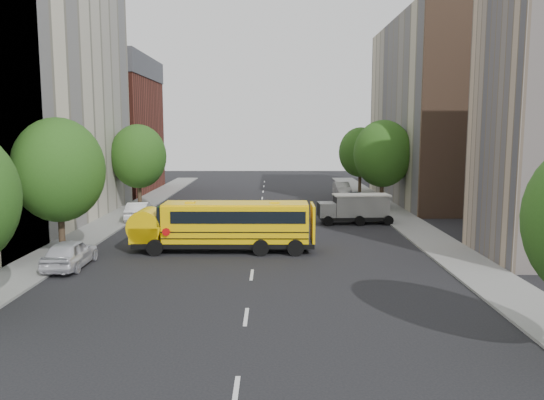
{
  "coord_description": "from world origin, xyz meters",
  "views": [
    {
      "loc": [
        0.99,
        -33.74,
        7.19
      ],
      "look_at": [
        1.02,
        2.0,
        2.46
      ],
      "focal_mm": 35.0,
      "sensor_mm": 36.0,
      "label": 1
    }
  ],
  "objects_px": {
    "street_tree_1": "(59,170)",
    "parked_car_1": "(139,211)",
    "parked_car_4": "(355,200)",
    "parked_car_5": "(342,189)",
    "safari_truck": "(355,208)",
    "street_tree_5": "(360,152)",
    "street_tree_4": "(383,154)",
    "school_bus": "(223,223)",
    "parked_car_0": "(70,253)",
    "street_tree_2": "(138,156)"
  },
  "relations": [
    {
      "from": "parked_car_1",
      "to": "safari_truck",
      "type": "bearing_deg",
      "value": 170.78
    },
    {
      "from": "street_tree_2",
      "to": "street_tree_4",
      "type": "height_order",
      "value": "street_tree_4"
    },
    {
      "from": "safari_truck",
      "to": "parked_car_5",
      "type": "bearing_deg",
      "value": 82.21
    },
    {
      "from": "street_tree_4",
      "to": "school_bus",
      "type": "height_order",
      "value": "street_tree_4"
    },
    {
      "from": "safari_truck",
      "to": "street_tree_1",
      "type": "bearing_deg",
      "value": -153.39
    },
    {
      "from": "parked_car_5",
      "to": "parked_car_1",
      "type": "bearing_deg",
      "value": -139.85
    },
    {
      "from": "school_bus",
      "to": "parked_car_0",
      "type": "distance_m",
      "value": 8.63
    },
    {
      "from": "street_tree_1",
      "to": "street_tree_2",
      "type": "height_order",
      "value": "street_tree_1"
    },
    {
      "from": "street_tree_4",
      "to": "parked_car_4",
      "type": "relative_size",
      "value": 1.8
    },
    {
      "from": "street_tree_4",
      "to": "school_bus",
      "type": "relative_size",
      "value": 0.76
    },
    {
      "from": "street_tree_4",
      "to": "parked_car_1",
      "type": "height_order",
      "value": "street_tree_4"
    },
    {
      "from": "school_bus",
      "to": "parked_car_0",
      "type": "height_order",
      "value": "school_bus"
    },
    {
      "from": "parked_car_1",
      "to": "parked_car_5",
      "type": "bearing_deg",
      "value": -142.79
    },
    {
      "from": "street_tree_2",
      "to": "parked_car_5",
      "type": "relative_size",
      "value": 1.74
    },
    {
      "from": "street_tree_1",
      "to": "street_tree_4",
      "type": "height_order",
      "value": "street_tree_4"
    },
    {
      "from": "street_tree_5",
      "to": "parked_car_4",
      "type": "relative_size",
      "value": 1.67
    },
    {
      "from": "street_tree_2",
      "to": "parked_car_5",
      "type": "xyz_separation_m",
      "value": [
        19.8,
        10.57,
        -4.1
      ]
    },
    {
      "from": "street_tree_1",
      "to": "street_tree_2",
      "type": "bearing_deg",
      "value": 90.0
    },
    {
      "from": "street_tree_5",
      "to": "parked_car_1",
      "type": "xyz_separation_m",
      "value": [
        -20.6,
        -17.91,
        -3.94
      ]
    },
    {
      "from": "street_tree_4",
      "to": "school_bus",
      "type": "distance_m",
      "value": 21.4
    },
    {
      "from": "street_tree_2",
      "to": "street_tree_1",
      "type": "bearing_deg",
      "value": -90.0
    },
    {
      "from": "street_tree_4",
      "to": "street_tree_5",
      "type": "distance_m",
      "value": 12.01
    },
    {
      "from": "street_tree_1",
      "to": "safari_truck",
      "type": "relative_size",
      "value": 1.45
    },
    {
      "from": "street_tree_1",
      "to": "parked_car_1",
      "type": "relative_size",
      "value": 1.72
    },
    {
      "from": "parked_car_5",
      "to": "school_bus",
      "type": "bearing_deg",
      "value": -113.14
    },
    {
      "from": "street_tree_4",
      "to": "parked_car_0",
      "type": "height_order",
      "value": "street_tree_4"
    },
    {
      "from": "street_tree_5",
      "to": "parked_car_1",
      "type": "distance_m",
      "value": 27.58
    },
    {
      "from": "street_tree_1",
      "to": "street_tree_4",
      "type": "xyz_separation_m",
      "value": [
        22.0,
        18.0,
        0.12
      ]
    },
    {
      "from": "parked_car_5",
      "to": "parked_car_0",
      "type": "bearing_deg",
      "value": -122.29
    },
    {
      "from": "street_tree_1",
      "to": "parked_car_5",
      "type": "bearing_deg",
      "value": 55.28
    },
    {
      "from": "parked_car_5",
      "to": "parked_car_4",
      "type": "bearing_deg",
      "value": -91.7
    },
    {
      "from": "parked_car_0",
      "to": "parked_car_1",
      "type": "bearing_deg",
      "value": -90.44
    },
    {
      "from": "street_tree_1",
      "to": "parked_car_4",
      "type": "xyz_separation_m",
      "value": [
        19.8,
        19.03,
        -4.19
      ]
    },
    {
      "from": "parked_car_0",
      "to": "parked_car_4",
      "type": "height_order",
      "value": "parked_car_4"
    },
    {
      "from": "street_tree_1",
      "to": "parked_car_1",
      "type": "distance_m",
      "value": 12.88
    },
    {
      "from": "school_bus",
      "to": "street_tree_4",
      "type": "bearing_deg",
      "value": 52.61
    },
    {
      "from": "school_bus",
      "to": "parked_car_4",
      "type": "xyz_separation_m",
      "value": [
        10.72,
        17.74,
        -0.91
      ]
    },
    {
      "from": "street_tree_4",
      "to": "parked_car_5",
      "type": "xyz_separation_m",
      "value": [
        -2.2,
        10.57,
        -4.35
      ]
    },
    {
      "from": "parked_car_4",
      "to": "parked_car_5",
      "type": "xyz_separation_m",
      "value": [
        0.0,
        9.54,
        -0.04
      ]
    },
    {
      "from": "parked_car_4",
      "to": "parked_car_0",
      "type": "bearing_deg",
      "value": -126.24
    },
    {
      "from": "street_tree_4",
      "to": "parked_car_4",
      "type": "xyz_separation_m",
      "value": [
        -2.2,
        1.03,
        -4.31
      ]
    },
    {
      "from": "street_tree_2",
      "to": "parked_car_4",
      "type": "height_order",
      "value": "street_tree_2"
    },
    {
      "from": "street_tree_4",
      "to": "parked_car_5",
      "type": "distance_m",
      "value": 11.64
    },
    {
      "from": "safari_truck",
      "to": "parked_car_0",
      "type": "xyz_separation_m",
      "value": [
        -17.07,
        -13.27,
        -0.44
      ]
    },
    {
      "from": "parked_car_1",
      "to": "street_tree_5",
      "type": "bearing_deg",
      "value": -143.64
    },
    {
      "from": "street_tree_2",
      "to": "parked_car_1",
      "type": "xyz_separation_m",
      "value": [
        1.4,
        -5.91,
        -4.07
      ]
    },
    {
      "from": "parked_car_0",
      "to": "parked_car_4",
      "type": "xyz_separation_m",
      "value": [
        18.4,
        21.57,
        0.0
      ]
    },
    {
      "from": "street_tree_1",
      "to": "street_tree_5",
      "type": "relative_size",
      "value": 1.05
    },
    {
      "from": "parked_car_0",
      "to": "parked_car_1",
      "type": "xyz_separation_m",
      "value": [
        0.0,
        14.64,
        -0.01
      ]
    },
    {
      "from": "safari_truck",
      "to": "parked_car_0",
      "type": "bearing_deg",
      "value": -145.67
    }
  ]
}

